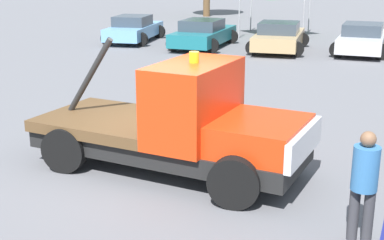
{
  "coord_description": "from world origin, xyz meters",
  "views": [
    {
      "loc": [
        3.29,
        -9.24,
        3.9
      ],
      "look_at": [
        0.5,
        0.0,
        1.05
      ],
      "focal_mm": 50.0,
      "sensor_mm": 36.0,
      "label": 1
    }
  ],
  "objects_px": {
    "parked_car_teal": "(203,34)",
    "parked_car_tan": "(279,37)",
    "parked_car_silver": "(362,39)",
    "tow_truck": "(182,126)",
    "parked_car_skyblue": "(134,29)",
    "person_near_truck": "(364,179)"
  },
  "relations": [
    {
      "from": "parked_car_teal",
      "to": "parked_car_tan",
      "type": "xyz_separation_m",
      "value": [
        3.61,
        -0.08,
        -0.0
      ]
    },
    {
      "from": "parked_car_silver",
      "to": "tow_truck",
      "type": "bearing_deg",
      "value": 172.49
    },
    {
      "from": "parked_car_silver",
      "to": "parked_car_skyblue",
      "type": "bearing_deg",
      "value": 92.41
    },
    {
      "from": "parked_car_tan",
      "to": "parked_car_silver",
      "type": "xyz_separation_m",
      "value": [
        3.64,
        0.51,
        0.0
      ]
    },
    {
      "from": "person_near_truck",
      "to": "parked_car_skyblue",
      "type": "distance_m",
      "value": 21.2
    },
    {
      "from": "parked_car_teal",
      "to": "parked_car_tan",
      "type": "bearing_deg",
      "value": -88.55
    },
    {
      "from": "person_near_truck",
      "to": "parked_car_silver",
      "type": "bearing_deg",
      "value": -167.05
    },
    {
      "from": "tow_truck",
      "to": "person_near_truck",
      "type": "bearing_deg",
      "value": -18.84
    },
    {
      "from": "parked_car_skyblue",
      "to": "parked_car_silver",
      "type": "distance_m",
      "value": 11.17
    },
    {
      "from": "tow_truck",
      "to": "parked_car_skyblue",
      "type": "distance_m",
      "value": 18.04
    },
    {
      "from": "parked_car_skyblue",
      "to": "parked_car_teal",
      "type": "bearing_deg",
      "value": -106.04
    },
    {
      "from": "parked_car_skyblue",
      "to": "parked_car_silver",
      "type": "xyz_separation_m",
      "value": [
        11.16,
        -0.39,
        0.0
      ]
    },
    {
      "from": "parked_car_skyblue",
      "to": "tow_truck",
      "type": "bearing_deg",
      "value": -158.6
    },
    {
      "from": "person_near_truck",
      "to": "parked_car_tan",
      "type": "relative_size",
      "value": 0.37
    },
    {
      "from": "person_near_truck",
      "to": "parked_car_tan",
      "type": "xyz_separation_m",
      "value": [
        -3.57,
        17.17,
        -0.32
      ]
    },
    {
      "from": "person_near_truck",
      "to": "parked_car_tan",
      "type": "height_order",
      "value": "person_near_truck"
    },
    {
      "from": "tow_truck",
      "to": "parked_car_tan",
      "type": "xyz_separation_m",
      "value": [
        -0.29,
        15.36,
        -0.28
      ]
    },
    {
      "from": "tow_truck",
      "to": "parked_car_teal",
      "type": "height_order",
      "value": "tow_truck"
    },
    {
      "from": "tow_truck",
      "to": "parked_car_silver",
      "type": "height_order",
      "value": "tow_truck"
    },
    {
      "from": "parked_car_skyblue",
      "to": "parked_car_teal",
      "type": "distance_m",
      "value": 4.0
    },
    {
      "from": "tow_truck",
      "to": "parked_car_skyblue",
      "type": "bearing_deg",
      "value": 125.75
    },
    {
      "from": "tow_truck",
      "to": "parked_car_tan",
      "type": "relative_size",
      "value": 1.23
    }
  ]
}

